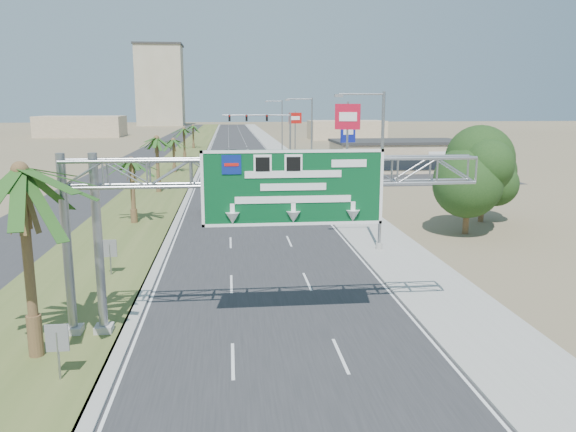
# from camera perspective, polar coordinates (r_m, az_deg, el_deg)

# --- Properties ---
(road) EXTENTS (12.00, 300.00, 0.02)m
(road) POSITION_cam_1_polar(r_m,az_deg,el_deg) (122.55, -5.10, 6.88)
(road) COLOR #28282B
(road) RESTS_ON ground
(sidewalk_right) EXTENTS (4.00, 300.00, 0.10)m
(sidewalk_right) POSITION_cam_1_polar(r_m,az_deg,el_deg) (122.97, -1.10, 6.95)
(sidewalk_right) COLOR #9E9B93
(sidewalk_right) RESTS_ON ground
(median_grass) EXTENTS (7.00, 300.00, 0.12)m
(median_grass) POSITION_cam_1_polar(r_m,az_deg,el_deg) (122.79, -9.80, 6.79)
(median_grass) COLOR #4B5927
(median_grass) RESTS_ON ground
(opposing_road) EXTENTS (8.00, 300.00, 0.02)m
(opposing_road) POSITION_cam_1_polar(r_m,az_deg,el_deg) (123.45, -13.06, 6.67)
(opposing_road) COLOR #28282B
(opposing_road) RESTS_ON ground
(sign_gantry) EXTENTS (16.75, 1.24, 7.50)m
(sign_gantry) POSITION_cam_1_polar(r_m,az_deg,el_deg) (22.35, -3.58, 3.11)
(sign_gantry) COLOR gray
(sign_gantry) RESTS_ON ground
(palm_near) EXTENTS (5.70, 5.70, 8.35)m
(palm_near) POSITION_cam_1_polar(r_m,az_deg,el_deg) (21.55, -25.58, 4.07)
(palm_near) COLOR brown
(palm_near) RESTS_ON ground
(palm_row_b) EXTENTS (3.99, 3.99, 5.95)m
(palm_row_b) POSITION_cam_1_polar(r_m,az_deg,el_deg) (45.02, -15.65, 5.32)
(palm_row_b) COLOR brown
(palm_row_b) RESTS_ON ground
(palm_row_c) EXTENTS (3.99, 3.99, 6.75)m
(palm_row_c) POSITION_cam_1_polar(r_m,az_deg,el_deg) (60.75, -13.22, 7.59)
(palm_row_c) COLOR brown
(palm_row_c) RESTS_ON ground
(palm_row_d) EXTENTS (3.99, 3.99, 5.45)m
(palm_row_d) POSITION_cam_1_polar(r_m,az_deg,el_deg) (78.69, -11.57, 7.51)
(palm_row_d) COLOR brown
(palm_row_d) RESTS_ON ground
(palm_row_e) EXTENTS (3.99, 3.99, 6.15)m
(palm_row_e) POSITION_cam_1_polar(r_m,az_deg,el_deg) (97.56, -10.54, 8.62)
(palm_row_e) COLOR brown
(palm_row_e) RESTS_ON ground
(palm_row_f) EXTENTS (3.99, 3.99, 5.75)m
(palm_row_f) POSITION_cam_1_polar(r_m,az_deg,el_deg) (122.50, -9.64, 8.97)
(palm_row_f) COLOR brown
(palm_row_f) RESTS_ON ground
(streetlight_near) EXTENTS (3.27, 0.44, 10.00)m
(streetlight_near) POSITION_cam_1_polar(r_m,az_deg,el_deg) (35.71, 9.14, 3.83)
(streetlight_near) COLOR gray
(streetlight_near) RESTS_ON ground
(streetlight_mid) EXTENTS (3.27, 0.44, 10.00)m
(streetlight_mid) POSITION_cam_1_polar(r_m,az_deg,el_deg) (65.01, 2.24, 7.24)
(streetlight_mid) COLOR gray
(streetlight_mid) RESTS_ON ground
(streetlight_far) EXTENTS (3.27, 0.44, 10.00)m
(streetlight_far) POSITION_cam_1_polar(r_m,az_deg,el_deg) (100.71, -0.72, 8.66)
(streetlight_far) COLOR gray
(streetlight_far) RESTS_ON ground
(signal_mast) EXTENTS (10.28, 0.71, 8.00)m
(signal_mast) POSITION_cam_1_polar(r_m,az_deg,el_deg) (84.57, -1.15, 8.27)
(signal_mast) COLOR gray
(signal_mast) RESTS_ON ground
(store_building) EXTENTS (18.00, 10.00, 4.00)m
(store_building) POSITION_cam_1_polar(r_m,az_deg,el_deg) (82.10, 11.07, 5.98)
(store_building) COLOR tan
(store_building) RESTS_ON ground
(oak_near) EXTENTS (4.50, 4.50, 6.80)m
(oak_near) POSITION_cam_1_polar(r_m,az_deg,el_deg) (42.05, 17.92, 4.30)
(oak_near) COLOR brown
(oak_near) RESTS_ON ground
(oak_far) EXTENTS (3.50, 3.50, 5.60)m
(oak_far) POSITION_cam_1_polar(r_m,az_deg,el_deg) (46.99, 19.26, 4.02)
(oak_far) COLOR brown
(oak_far) RESTS_ON ground
(median_signback_a) EXTENTS (0.75, 0.08, 2.08)m
(median_signback_a) POSITION_cam_1_polar(r_m,az_deg,el_deg) (20.60, -22.39, -11.77)
(median_signback_a) COLOR gray
(median_signback_a) RESTS_ON ground
(median_signback_b) EXTENTS (0.75, 0.08, 2.08)m
(median_signback_b) POSITION_cam_1_polar(r_m,az_deg,el_deg) (31.84, -17.65, -3.41)
(median_signback_b) COLOR gray
(median_signback_b) RESTS_ON ground
(tower_distant) EXTENTS (20.00, 16.00, 35.00)m
(tower_distant) POSITION_cam_1_polar(r_m,az_deg,el_deg) (264.03, -12.85, 12.75)
(tower_distant) COLOR tan
(tower_distant) RESTS_ON ground
(building_distant_left) EXTENTS (24.00, 14.00, 6.00)m
(building_distant_left) POSITION_cam_1_polar(r_m,az_deg,el_deg) (177.58, -20.25, 8.54)
(building_distant_left) COLOR tan
(building_distant_left) RESTS_ON ground
(building_distant_right) EXTENTS (20.00, 12.00, 5.00)m
(building_distant_right) POSITION_cam_1_polar(r_m,az_deg,el_deg) (155.65, 5.93, 8.70)
(building_distant_right) COLOR tan
(building_distant_right) RESTS_ON ground
(car_left_lane) EXTENTS (2.44, 5.10, 1.68)m
(car_left_lane) POSITION_cam_1_polar(r_m,az_deg,el_deg) (48.21, -7.54, 1.14)
(car_left_lane) COLOR black
(car_left_lane) RESTS_ON ground
(car_mid_lane) EXTENTS (2.00, 4.46, 1.42)m
(car_mid_lane) POSITION_cam_1_polar(r_m,az_deg,el_deg) (67.36, -5.56, 3.93)
(car_mid_lane) COLOR maroon
(car_mid_lane) RESTS_ON ground
(car_right_lane) EXTENTS (2.89, 5.51, 1.48)m
(car_right_lane) POSITION_cam_1_polar(r_m,az_deg,el_deg) (79.76, -2.05, 5.13)
(car_right_lane) COLOR gray
(car_right_lane) RESTS_ON ground
(car_far) EXTENTS (2.59, 5.60, 1.58)m
(car_far) POSITION_cam_1_polar(r_m,az_deg,el_deg) (96.39, -5.69, 6.16)
(car_far) COLOR black
(car_far) RESTS_ON ground
(pole_sign_red_near) EXTENTS (2.38, 0.99, 9.50)m
(pole_sign_red_near) POSITION_cam_1_polar(r_m,az_deg,el_deg) (54.29, 6.07, 9.38)
(pole_sign_red_near) COLOR gray
(pole_sign_red_near) RESTS_ON ground
(pole_sign_blue) EXTENTS (1.98, 0.99, 7.83)m
(pole_sign_blue) POSITION_cam_1_polar(r_m,az_deg,el_deg) (70.45, 6.12, 8.40)
(pole_sign_blue) COLOR gray
(pole_sign_blue) RESTS_ON ground
(pole_sign_red_far) EXTENTS (2.22, 0.74, 8.11)m
(pole_sign_red_far) POSITION_cam_1_polar(r_m,az_deg,el_deg) (96.32, 0.74, 9.55)
(pole_sign_red_far) COLOR gray
(pole_sign_red_far) RESTS_ON ground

